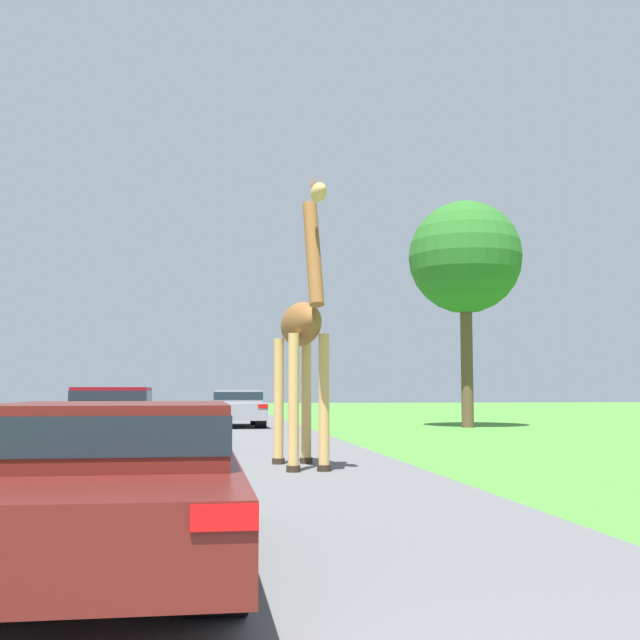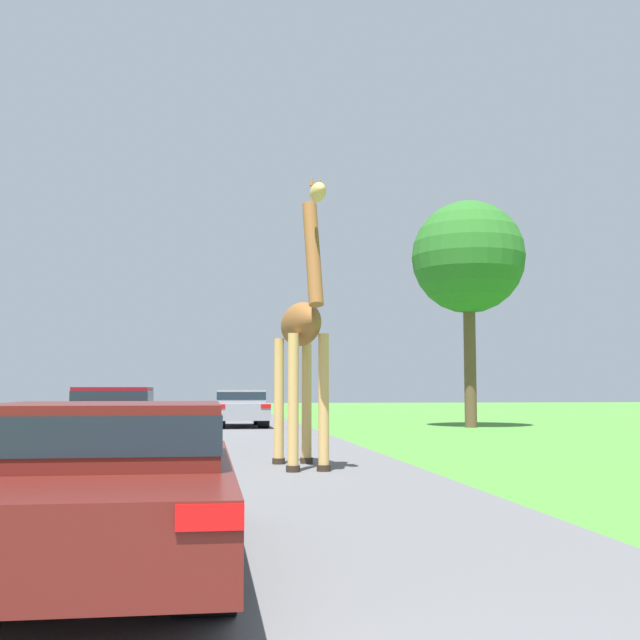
{
  "view_description": "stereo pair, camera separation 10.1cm",
  "coord_description": "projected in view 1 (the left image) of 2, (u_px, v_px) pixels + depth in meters",
  "views": [
    {
      "loc": [
        -0.05,
        -1.62,
        1.35
      ],
      "look_at": [
        2.02,
        12.33,
        2.58
      ],
      "focal_mm": 45.0,
      "sensor_mm": 36.0,
      "label": 1
    },
    {
      "loc": [
        0.05,
        -1.63,
        1.35
      ],
      "look_at": [
        2.02,
        12.33,
        2.58
      ],
      "focal_mm": 45.0,
      "sensor_mm": 36.0,
      "label": 2
    }
  ],
  "objects": [
    {
      "name": "car_queue_left",
      "position": [
        237.0,
        407.0,
        29.41
      ],
      "size": [
        1.91,
        4.4,
        1.34
      ],
      "color": "gray",
      "rests_on": "ground"
    },
    {
      "name": "car_lead_maroon",
      "position": [
        115.0,
        477.0,
        6.14
      ],
      "size": [
        1.87,
        4.75,
        1.24
      ],
      "color": "#561914",
      "rests_on": "ground"
    },
    {
      "name": "car_queue_right",
      "position": [
        112.0,
        418.0,
        17.07
      ],
      "size": [
        1.7,
        4.1,
        1.4
      ],
      "color": "maroon",
      "rests_on": "ground"
    },
    {
      "name": "giraffe_near_road",
      "position": [
        302.0,
        334.0,
        13.97
      ],
      "size": [
        0.86,
        2.79,
        4.82
      ],
      "rotation": [
        0.0,
        0.0,
        -3.07
      ],
      "color": "tan",
      "rests_on": "ground"
    },
    {
      "name": "tree_left_edge",
      "position": [
        465.0,
        259.0,
        29.19
      ],
      "size": [
        4.1,
        4.1,
        8.22
      ],
      "color": "brown",
      "rests_on": "ground"
    },
    {
      "name": "road",
      "position": [
        202.0,
        424.0,
        31.05
      ],
      "size": [
        7.43,
        120.0,
        0.0
      ],
      "color": "#5B5B5E",
      "rests_on": "ground"
    }
  ]
}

